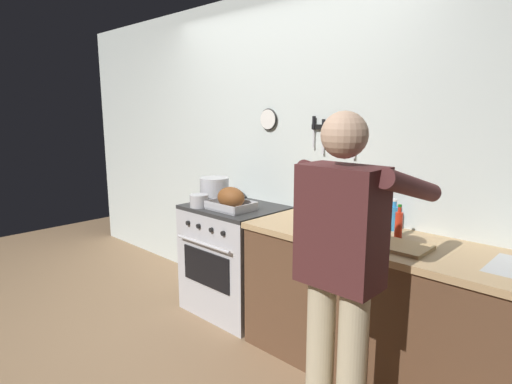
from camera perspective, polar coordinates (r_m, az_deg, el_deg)
name	(u,v)px	position (r m, az deg, el deg)	size (l,w,h in m)	color
ground_plane	(149,370)	(3.05, -14.31, -22.40)	(8.00, 8.00, 0.00)	#937251
wall_back	(285,156)	(3.46, 3.91, 4.96)	(6.00, 0.13, 2.60)	silver
counter_block	(399,314)	(2.77, 18.86, -15.39)	(2.03, 0.65, 0.90)	brown
stove	(235,259)	(3.54, -2.84, -9.02)	(0.76, 0.67, 0.90)	#BCBCC1
person_cook	(342,264)	(2.04, 11.57, -9.57)	(0.51, 0.63, 1.66)	#C6B793
roasting_pan	(231,200)	(3.28, -3.42, -1.03)	(0.35, 0.26, 0.18)	#B7B7BC
stock_pot	(214,189)	(3.60, -5.67, 0.35)	(0.25, 0.25, 0.20)	#B7B7BC
saucepan	(199,201)	(3.40, -7.72, -1.19)	(0.15, 0.15, 0.10)	#B7B7BC
cutting_board	(396,245)	(2.52, 18.46, -6.91)	(0.36, 0.24, 0.02)	tan
bottle_vinegar	(333,205)	(3.08, 10.40, -1.73)	(0.07, 0.07, 0.23)	#997F4C
bottle_dish_soap	(393,217)	(2.85, 18.14, -3.28)	(0.07, 0.07, 0.21)	#338CCC
bottle_wine_red	(381,207)	(2.88, 16.62, -1.98)	(0.07, 0.07, 0.33)	#47141E
bottle_hot_sauce	(399,224)	(2.69, 18.81, -4.14)	(0.05, 0.05, 0.21)	red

